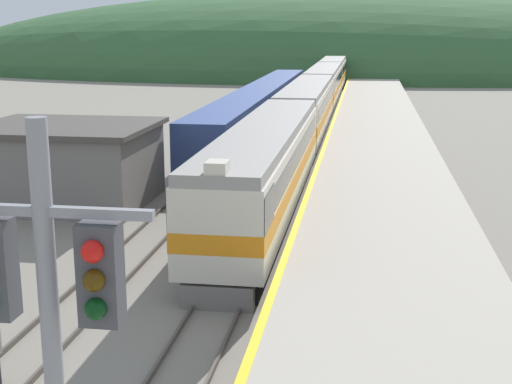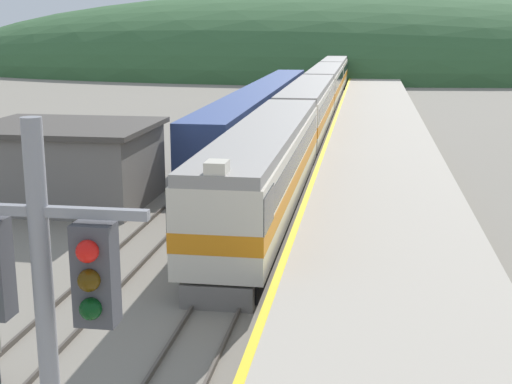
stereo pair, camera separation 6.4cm
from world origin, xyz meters
The scene contains 11 objects.
track_main centered at (0.00, 70.00, 0.08)m, with size 1.52×180.00×0.16m.
track_siding centered at (-4.19, 70.00, 0.08)m, with size 1.52×180.00×0.16m.
platform centered at (5.14, 50.00, 0.55)m, with size 6.86×140.00×1.12m.
distant_hills centered at (0.00, 131.84, 0.00)m, with size 158.62×71.38×28.51m.
station_shed centered at (-9.79, 28.78, 1.91)m, with size 8.28×6.98×3.79m.
express_train_lead_car centered at (0.00, 27.25, 2.26)m, with size 2.92×21.54×4.50m.
carriage_second centered at (0.00, 49.33, 2.25)m, with size 2.91×20.39×4.14m.
carriage_third centered at (0.00, 70.60, 2.25)m, with size 2.91×20.39×4.14m.
carriage_fourth centered at (0.00, 91.87, 2.25)m, with size 2.91×20.39×4.14m.
siding_train centered at (-4.19, 54.64, 1.78)m, with size 2.90×44.82×3.44m.
signal_mast_main centered at (1.19, 3.38, 4.95)m, with size 2.20×0.42×7.55m.
Camera 1 is at (4.20, -2.79, 8.38)m, focal length 50.00 mm.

